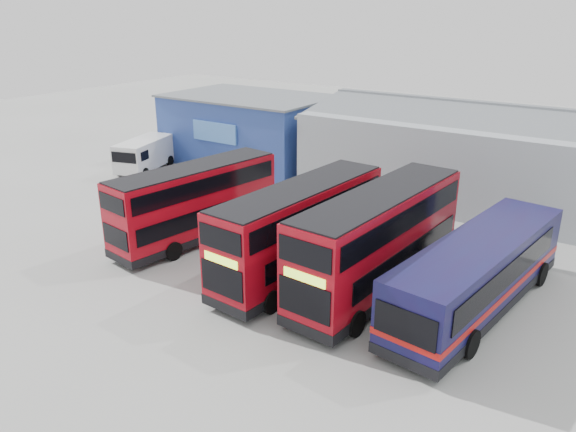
{
  "coord_description": "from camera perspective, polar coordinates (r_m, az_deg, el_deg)",
  "views": [
    {
      "loc": [
        12.65,
        -15.87,
        11.42
      ],
      "look_at": [
        -1.38,
        4.71,
        2.1
      ],
      "focal_mm": 35.0,
      "sensor_mm": 36.0,
      "label": 1
    }
  ],
  "objects": [
    {
      "name": "single_decker_blue",
      "position": [
        23.31,
        18.71,
        -5.79
      ],
      "size": [
        3.92,
        11.51,
        3.06
      ],
      "rotation": [
        0.0,
        0.0,
        3.02
      ],
      "color": "#0E113E",
      "rests_on": "ground"
    },
    {
      "name": "double_decker_left",
      "position": [
        28.97,
        -9.34,
        1.21
      ],
      "size": [
        3.53,
        9.58,
        3.97
      ],
      "rotation": [
        0.0,
        0.0,
        3.0
      ],
      "color": "#9C0815",
      "rests_on": "ground"
    },
    {
      "name": "double_decker_right",
      "position": [
        23.65,
        9.15,
        -2.74
      ],
      "size": [
        3.19,
        10.54,
        4.4
      ],
      "rotation": [
        0.0,
        0.0,
        -0.07
      ],
      "color": "#9C0815",
      "rests_on": "ground"
    },
    {
      "name": "ground_plane",
      "position": [
        23.29,
        -3.77,
        -8.9
      ],
      "size": [
        120.0,
        120.0,
        0.0
      ],
      "primitive_type": "plane",
      "color": "gray",
      "rests_on": "ground"
    },
    {
      "name": "maintenance_shed",
      "position": [
        37.23,
        26.17,
        4.69
      ],
      "size": [
        30.5,
        12.0,
        5.89
      ],
      "color": "#999FA7",
      "rests_on": "ground"
    },
    {
      "name": "office_block",
      "position": [
        43.99,
        -3.89,
        8.87
      ],
      "size": [
        12.3,
        8.32,
        5.12
      ],
      "color": "navy",
      "rests_on": "ground"
    },
    {
      "name": "double_decker_centre",
      "position": [
        24.76,
        1.24,
        -1.62
      ],
      "size": [
        3.04,
        10.06,
        4.2
      ],
      "rotation": [
        0.0,
        0.0,
        -0.06
      ],
      "color": "#9C0815",
      "rests_on": "ground"
    },
    {
      "name": "panel_van",
      "position": [
        42.75,
        -14.38,
        6.17
      ],
      "size": [
        3.53,
        5.67,
        2.32
      ],
      "rotation": [
        0.0,
        0.0,
        0.29
      ],
      "color": "silver",
      "rests_on": "ground"
    }
  ]
}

